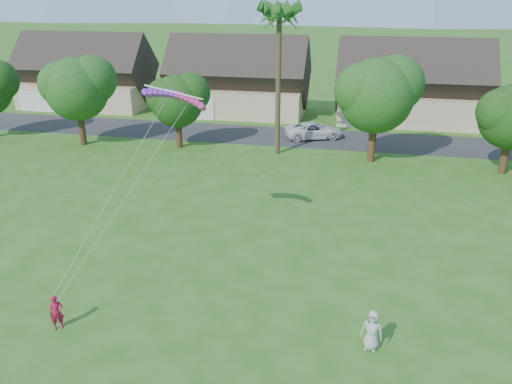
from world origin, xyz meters
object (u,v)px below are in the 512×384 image
(kite_flyer, at_px, (56,313))
(parked_car, at_px, (314,131))
(watcher, at_px, (372,330))
(parafoil_kite, at_px, (176,95))

(kite_flyer, bearing_deg, parked_car, 38.98)
(kite_flyer, distance_m, watcher, 12.91)
(parafoil_kite, bearing_deg, watcher, -38.19)
(watcher, height_order, parked_car, watcher)
(watcher, xyz_separation_m, parked_car, (-5.29, 30.11, -0.11))
(kite_flyer, relative_size, watcher, 0.90)
(watcher, bearing_deg, parked_car, 110.85)
(kite_flyer, xyz_separation_m, parafoil_kite, (2.83, 7.77, 7.70))
(parked_car, distance_m, parafoil_kite, 25.40)
(kite_flyer, height_order, parked_car, kite_flyer)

